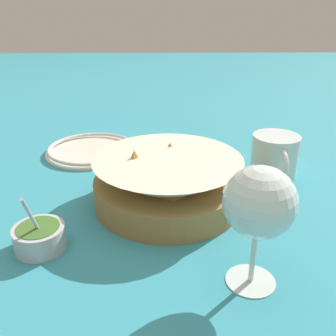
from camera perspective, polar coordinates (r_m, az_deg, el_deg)
The scene contains 6 objects.
ground_plane at distance 0.66m, azimuth 1.41°, elevation -5.94°, with size 4.00×4.00×0.00m, color teal.
food_basket at distance 0.66m, azimuth -0.01°, elevation -2.37°, with size 0.26×0.26×0.10m.
sauce_cup at distance 0.58m, azimuth -19.01°, elevation -9.83°, with size 0.08×0.07×0.10m.
wine_glass at distance 0.45m, azimuth 13.71°, elevation -5.57°, with size 0.09×0.09×0.16m.
beer_mug at distance 0.79m, azimuth 15.91°, elevation 1.60°, with size 0.13×0.09×0.09m.
side_plate at distance 0.91m, azimuth -11.59°, elevation 2.81°, with size 0.21×0.21×0.01m.
Camera 1 is at (0.57, -0.03, 0.34)m, focal length 40.00 mm.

